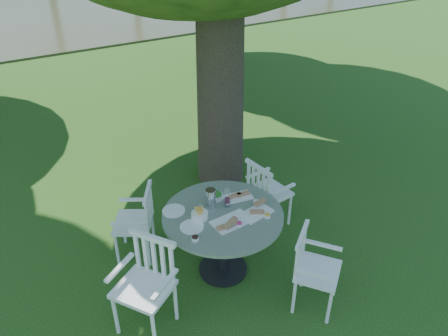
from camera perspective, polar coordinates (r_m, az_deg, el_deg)
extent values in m
plane|color=#13370B|center=(5.79, 1.04, -8.08)|extent=(140.00, 140.00, 0.00)
cylinder|color=black|center=(5.24, -0.13, -13.00)|extent=(0.56, 0.56, 0.04)
cylinder|color=black|center=(4.97, -0.14, -9.77)|extent=(0.12, 0.12, 0.74)
cylinder|color=slate|center=(4.72, -0.14, -6.18)|extent=(1.31, 1.31, 0.04)
cylinder|color=white|center=(5.81, 8.57, -5.43)|extent=(0.04, 0.04, 0.47)
cylinder|color=white|center=(6.05, 5.84, -3.57)|extent=(0.04, 0.04, 0.47)
cylinder|color=white|center=(5.60, 5.83, -6.84)|extent=(0.04, 0.04, 0.47)
cylinder|color=white|center=(5.84, 3.11, -4.84)|extent=(0.04, 0.04, 0.47)
cube|color=white|center=(5.67, 5.97, -3.08)|extent=(0.48, 0.51, 0.04)
cube|color=white|center=(5.43, 4.47, -1.94)|extent=(0.09, 0.48, 0.48)
cylinder|color=white|center=(5.60, -12.98, -7.65)|extent=(0.04, 0.04, 0.46)
cylinder|color=white|center=(5.30, -13.79, -10.39)|extent=(0.04, 0.04, 0.46)
cylinder|color=white|center=(5.53, -9.26, -7.72)|extent=(0.04, 0.04, 0.46)
cylinder|color=white|center=(5.23, -9.84, -10.52)|extent=(0.04, 0.04, 0.46)
cube|color=white|center=(5.26, -11.75, -6.98)|extent=(0.60, 0.62, 0.04)
cube|color=white|center=(5.09, -9.76, -5.14)|extent=(0.27, 0.42, 0.47)
cylinder|color=white|center=(4.60, -13.98, -18.16)|extent=(0.04, 0.04, 0.50)
cylinder|color=white|center=(4.41, -9.15, -20.34)|extent=(0.04, 0.04, 0.50)
cylinder|color=white|center=(4.80, -11.03, -15.06)|extent=(0.04, 0.04, 0.50)
cylinder|color=white|center=(4.62, -6.34, -16.95)|extent=(0.04, 0.04, 0.50)
cube|color=white|center=(4.40, -10.48, -15.27)|extent=(0.67, 0.68, 0.04)
cube|color=white|center=(4.36, -9.12, -11.34)|extent=(0.31, 0.45, 0.51)
cylinder|color=white|center=(4.69, 13.58, -17.27)|extent=(0.04, 0.04, 0.45)
cylinder|color=white|center=(4.97, 14.39, -13.96)|extent=(0.04, 0.04, 0.45)
cylinder|color=white|center=(4.72, 9.12, -16.31)|extent=(0.04, 0.04, 0.45)
cylinder|color=white|center=(4.99, 10.24, -13.08)|extent=(0.04, 0.04, 0.45)
cube|color=white|center=(4.67, 12.17, -13.04)|extent=(0.62, 0.61, 0.04)
cube|color=white|center=(4.54, 9.97, -10.60)|extent=(0.39, 0.31, 0.46)
cube|color=white|center=(4.59, 0.99, -6.98)|extent=(0.42, 0.27, 0.02)
cube|color=white|center=(4.72, 4.22, -5.88)|extent=(0.39, 0.26, 0.01)
cube|color=white|center=(4.95, 1.77, -3.82)|extent=(0.36, 0.24, 0.01)
cylinder|color=white|center=(4.54, -4.23, -7.66)|extent=(0.25, 0.25, 0.01)
cylinder|color=white|center=(4.77, -6.58, -5.56)|extent=(0.25, 0.25, 0.01)
cylinder|color=white|center=(4.63, -3.19, -6.21)|extent=(0.18, 0.18, 0.07)
cylinder|color=white|center=(4.92, -1.09, -3.73)|extent=(0.16, 0.16, 0.05)
cylinder|color=silver|center=(4.74, -1.75, -4.01)|extent=(0.11, 0.11, 0.23)
cylinder|color=white|center=(4.76, 0.42, -3.95)|extent=(0.08, 0.08, 0.21)
cylinder|color=white|center=(4.69, -3.08, -5.44)|extent=(0.06, 0.06, 0.10)
cylinder|color=white|center=(4.64, -3.30, -5.92)|extent=(0.06, 0.06, 0.10)
cylinder|color=white|center=(4.54, 1.98, -7.39)|extent=(0.07, 0.07, 0.03)
cylinder|color=white|center=(4.67, 5.68, -6.28)|extent=(0.07, 0.07, 0.03)
cylinder|color=white|center=(4.87, 4.21, -4.47)|extent=(0.06, 0.06, 0.03)
cylinder|color=white|center=(4.38, -3.79, -9.19)|extent=(0.08, 0.08, 0.03)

